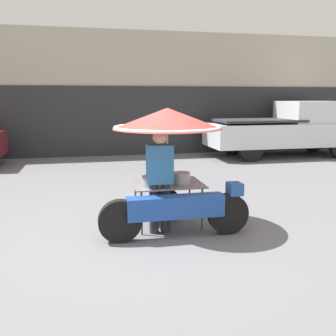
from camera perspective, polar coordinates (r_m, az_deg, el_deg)
The scene contains 5 objects.
ground_plane at distance 5.74m, azimuth -2.81°, elevation -9.95°, with size 36.00×36.00×0.00m, color slate.
shopfront_building at distance 14.20m, azimuth -8.91°, elevation 11.02°, with size 28.00×2.06×4.27m.
vendor_motorcycle_cart at distance 5.71m, azimuth 0.12°, elevation 4.36°, with size 2.23×1.69×1.86m.
vendor_person at distance 5.54m, azimuth -1.26°, elevation -1.36°, with size 0.38×0.22×1.55m.
pickup_truck at distance 13.61m, azimuth 18.01°, elevation 5.61°, with size 5.41×1.85×1.89m.
Camera 1 is at (-0.87, -5.29, 2.03)m, focal length 40.00 mm.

